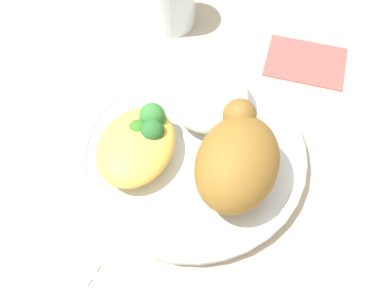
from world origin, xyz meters
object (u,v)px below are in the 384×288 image
object	(u,v)px
mac_cheese_with_broccoli	(139,141)
plate	(192,154)
rice_pile	(213,98)
napkin	(306,61)
roasted_chicken	(237,160)

from	to	relation	value
mac_cheese_with_broccoli	plate	bearing A→B (deg)	-68.83
plate	rice_pile	distance (m)	0.07
plate	mac_cheese_with_broccoli	world-z (taller)	mac_cheese_with_broccoli
mac_cheese_with_broccoli	rice_pile	bearing A→B (deg)	-35.43
rice_pile	napkin	distance (m)	0.16
roasted_chicken	rice_pile	bearing A→B (deg)	31.97
rice_pile	napkin	world-z (taller)	rice_pile
roasted_chicken	mac_cheese_with_broccoli	distance (m)	0.11
plate	mac_cheese_with_broccoli	bearing A→B (deg)	111.17
plate	napkin	xyz separation A→B (m)	(0.19, -0.09, -0.01)
plate	napkin	size ratio (longest dim) A/B	2.49
roasted_chicken	napkin	distance (m)	0.22
plate	napkin	distance (m)	0.21
rice_pile	napkin	xyz separation A→B (m)	(0.13, -0.09, -0.04)
plate	mac_cheese_with_broccoli	size ratio (longest dim) A/B	2.47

